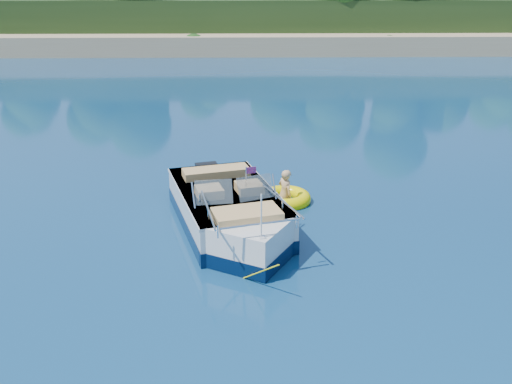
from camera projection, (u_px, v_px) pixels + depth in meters
ground at (360, 282)px, 11.72m from camera, size 160.00×160.00×0.00m
shoreline at (262, 17)px, 70.93m from camera, size 170.00×59.00×6.00m
motorboat at (231, 216)px, 13.91m from camera, size 3.33×6.19×2.12m
tow_tube at (285, 198)px, 15.84m from camera, size 1.87×1.87×0.38m
boy at (284, 202)px, 15.82m from camera, size 0.73×0.84×1.54m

